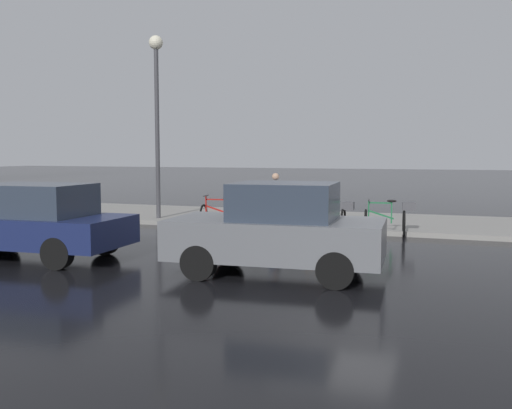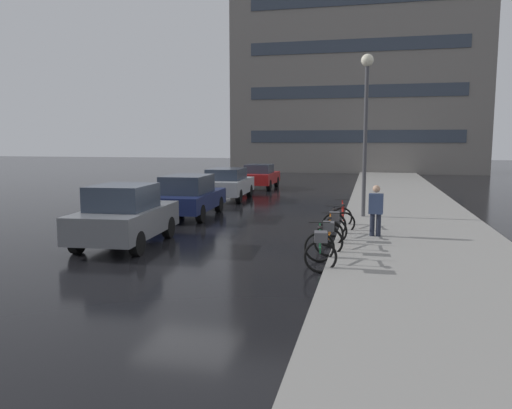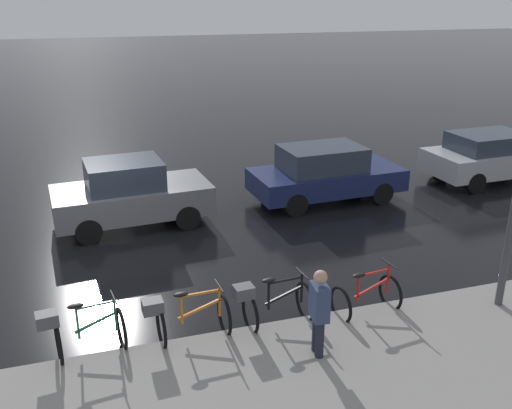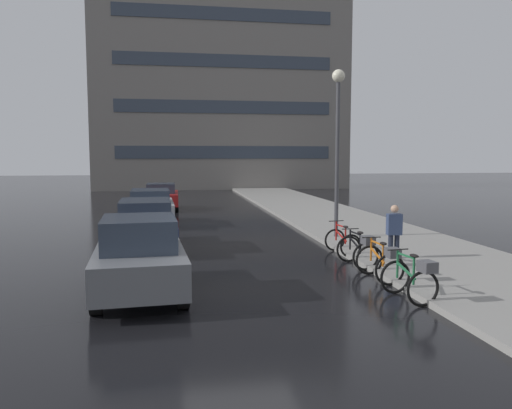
# 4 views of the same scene
# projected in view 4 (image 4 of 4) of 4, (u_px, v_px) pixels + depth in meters

# --- Properties ---
(ground_plane) EXTENTS (140.00, 140.00, 0.00)m
(ground_plane) POSITION_uv_depth(u_px,v_px,m) (242.00, 300.00, 10.49)
(ground_plane) COLOR black
(sidewalk_kerb) EXTENTS (4.80, 60.00, 0.14)m
(sidewalk_kerb) POSITION_uv_depth(u_px,v_px,m) (350.00, 225.00, 21.26)
(sidewalk_kerb) COLOR gray
(sidewalk_kerb) RESTS_ON ground
(bicycle_nearest) EXTENTS (0.87, 1.38, 1.01)m
(bicycle_nearest) POSITION_uv_depth(u_px,v_px,m) (412.00, 278.00, 10.29)
(bicycle_nearest) COLOR black
(bicycle_nearest) RESTS_ON ground
(bicycle_second) EXTENTS (0.81, 1.45, 0.99)m
(bicycle_second) POSITION_uv_depth(u_px,v_px,m) (382.00, 261.00, 11.97)
(bicycle_second) COLOR black
(bicycle_second) RESTS_ON ground
(bicycle_third) EXTENTS (0.84, 1.43, 0.99)m
(bicycle_third) POSITION_uv_depth(u_px,v_px,m) (359.00, 249.00, 13.49)
(bicycle_third) COLOR black
(bicycle_third) RESTS_ON ground
(bicycle_farthest) EXTENTS (0.84, 1.24, 0.98)m
(bicycle_farthest) POSITION_uv_depth(u_px,v_px,m) (343.00, 241.00, 15.31)
(bicycle_farthest) COLOR black
(bicycle_farthest) RESTS_ON ground
(car_grey) EXTENTS (2.12, 4.04, 1.72)m
(car_grey) POSITION_uv_depth(u_px,v_px,m) (140.00, 257.00, 10.75)
(car_grey) COLOR slate
(car_grey) RESTS_ON ground
(car_navy) EXTENTS (2.11, 4.39, 1.61)m
(car_navy) POSITION_uv_depth(u_px,v_px,m) (145.00, 224.00, 16.13)
(car_navy) COLOR navy
(car_navy) RESTS_ON ground
(car_silver) EXTENTS (2.11, 4.15, 1.56)m
(car_silver) POSITION_uv_depth(u_px,v_px,m) (151.00, 206.00, 21.76)
(car_silver) COLOR #B2B5BA
(car_silver) RESTS_ON ground
(car_red) EXTENTS (1.89, 3.89, 1.48)m
(car_red) POSITION_uv_depth(u_px,v_px,m) (161.00, 196.00, 27.82)
(car_red) COLOR #AD1919
(car_red) RESTS_ON ground
(pedestrian) EXTENTS (0.42, 0.28, 1.64)m
(pedestrian) POSITION_uv_depth(u_px,v_px,m) (394.00, 230.00, 14.02)
(pedestrian) COLOR #1E2333
(pedestrian) RESTS_ON ground
(streetlamp) EXTENTS (0.45, 0.45, 6.00)m
(streetlamp) POSITION_uv_depth(u_px,v_px,m) (338.00, 123.00, 17.47)
(streetlamp) COLOR #424247
(streetlamp) RESTS_ON ground
(building_facade_main) EXTENTS (22.85, 8.12, 18.35)m
(building_facade_main) POSITION_uv_depth(u_px,v_px,m) (221.00, 90.00, 46.95)
(building_facade_main) COLOR gray
(building_facade_main) RESTS_ON ground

